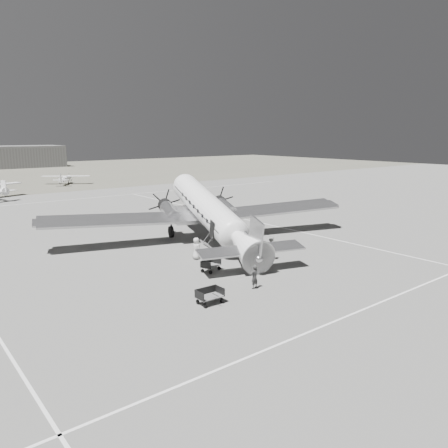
{
  "coord_description": "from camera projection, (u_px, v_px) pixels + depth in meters",
  "views": [
    {
      "loc": [
        -21.69,
        -27.51,
        9.85
      ],
      "look_at": [
        1.6,
        1.87,
        2.2
      ],
      "focal_mm": 35.0,
      "sensor_mm": 36.0,
      "label": 1
    }
  ],
  "objects": [
    {
      "name": "dc3_airliner",
      "position": [
        210.0,
        213.0,
        39.67
      ],
      "size": [
        34.75,
        28.61,
        5.72
      ],
      "primitive_type": null,
      "rotation": [
        0.0,
        0.0,
        -0.29
      ],
      "color": "#B8B9BB",
      "rests_on": "ground"
    },
    {
      "name": "baggage_cart_near",
      "position": [
        211.0,
        265.0,
        32.09
      ],
      "size": [
        1.85,
        1.58,
        0.88
      ],
      "primitive_type": null,
      "rotation": [
        0.0,
        0.0,
        0.36
      ],
      "color": "#5C5C5C",
      "rests_on": "ground"
    },
    {
      "name": "baggage_cart_far",
      "position": [
        210.0,
        296.0,
        25.9
      ],
      "size": [
        1.66,
        1.19,
        0.92
      ],
      "primitive_type": null,
      "rotation": [
        0.0,
        0.0,
        -0.02
      ],
      "color": "#5C5C5C",
      "rests_on": "ground"
    },
    {
      "name": "taxi_line_near",
      "position": [
        371.0,
        306.0,
        25.55
      ],
      "size": [
        60.0,
        0.15,
        0.01
      ],
      "primitive_type": "cube",
      "color": "silver",
      "rests_on": "ground"
    },
    {
      "name": "taxi_line_horizon",
      "position": [
        62.0,
        200.0,
        67.01
      ],
      "size": [
        90.0,
        0.15,
        0.01
      ],
      "primitive_type": "cube",
      "color": "silver",
      "rests_on": "ground"
    },
    {
      "name": "passenger",
      "position": [
        196.0,
        248.0,
        35.15
      ],
      "size": [
        0.59,
        0.88,
        1.78
      ],
      "primitive_type": "imported",
      "rotation": [
        0.0,
        0.0,
        1.54
      ],
      "color": "silver",
      "rests_on": "ground"
    },
    {
      "name": "light_plane_right",
      "position": [
        65.0,
        179.0,
        88.79
      ],
      "size": [
        12.24,
        11.68,
        1.99
      ],
      "primitive_type": null,
      "rotation": [
        0.0,
        0.0,
        -0.56
      ],
      "color": "white",
      "rests_on": "ground"
    },
    {
      "name": "ground",
      "position": [
        223.0,
        256.0,
        36.3
      ],
      "size": [
        260.0,
        260.0,
        0.0
      ],
      "primitive_type": "plane",
      "color": "slate",
      "rests_on": "ground"
    },
    {
      "name": "taxi_line_right",
      "position": [
        317.0,
        236.0,
        43.6
      ],
      "size": [
        0.15,
        80.0,
        0.01
      ],
      "primitive_type": "cube",
      "color": "silver",
      "rests_on": "ground"
    },
    {
      "name": "ramp_agent",
      "position": [
        271.0,
        248.0,
        34.97
      ],
      "size": [
        0.95,
        1.09,
        1.91
      ],
      "primitive_type": "imported",
      "rotation": [
        0.0,
        0.0,
        1.3
      ],
      "color": "#A9A9A7",
      "rests_on": "ground"
    },
    {
      "name": "ground_crew",
      "position": [
        254.0,
        277.0,
        28.4
      ],
      "size": [
        0.63,
        0.46,
        1.59
      ],
      "primitive_type": "imported",
      "rotation": [
        0.0,
        0.0,
        3.29
      ],
      "color": "#2E2E2E",
      "rests_on": "ground"
    }
  ]
}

